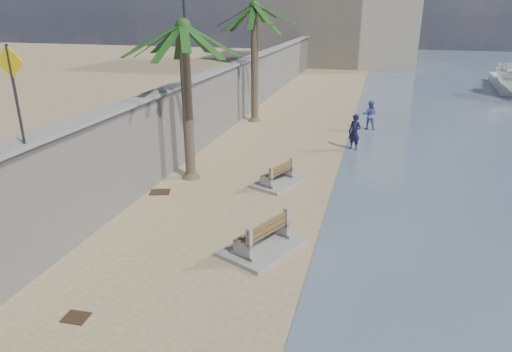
{
  "coord_description": "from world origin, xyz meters",
  "views": [
    {
      "loc": [
        3.46,
        -7.54,
        6.84
      ],
      "look_at": [
        -0.5,
        7.0,
        1.2
      ],
      "focal_mm": 32.0,
      "sensor_mm": 36.0,
      "label": 1
    }
  ],
  "objects_px": {
    "person_b": "(370,113)",
    "yacht_far": "(510,84)",
    "person_a": "(355,130)",
    "palm_mid": "(183,28)",
    "bench_near": "(262,236)",
    "bench_far": "(277,175)",
    "palm_back": "(255,7)"
  },
  "relations": [
    {
      "from": "palm_mid",
      "to": "palm_back",
      "type": "bearing_deg",
      "value": 90.48
    },
    {
      "from": "bench_far",
      "to": "bench_near",
      "type": "bearing_deg",
      "value": -81.95
    },
    {
      "from": "bench_near",
      "to": "person_b",
      "type": "xyz_separation_m",
      "value": [
        2.52,
        15.38,
        0.51
      ]
    },
    {
      "from": "yacht_far",
      "to": "person_b",
      "type": "bearing_deg",
      "value": 152.11
    },
    {
      "from": "palm_mid",
      "to": "yacht_far",
      "type": "bearing_deg",
      "value": 56.94
    },
    {
      "from": "bench_near",
      "to": "palm_mid",
      "type": "height_order",
      "value": "palm_mid"
    },
    {
      "from": "palm_mid",
      "to": "palm_back",
      "type": "xyz_separation_m",
      "value": [
        -0.09,
        10.5,
        0.69
      ]
    },
    {
      "from": "palm_mid",
      "to": "bench_far",
      "type": "bearing_deg",
      "value": 3.38
    },
    {
      "from": "palm_mid",
      "to": "palm_back",
      "type": "height_order",
      "value": "palm_back"
    },
    {
      "from": "palm_back",
      "to": "person_a",
      "type": "distance_m",
      "value": 9.77
    },
    {
      "from": "palm_mid",
      "to": "yacht_far",
      "type": "relative_size",
      "value": 0.78
    },
    {
      "from": "palm_back",
      "to": "person_b",
      "type": "distance_m",
      "value": 9.12
    },
    {
      "from": "person_a",
      "to": "person_b",
      "type": "height_order",
      "value": "person_a"
    },
    {
      "from": "bench_far",
      "to": "person_b",
      "type": "height_order",
      "value": "person_b"
    },
    {
      "from": "bench_near",
      "to": "person_a",
      "type": "relative_size",
      "value": 1.37
    },
    {
      "from": "person_a",
      "to": "palm_mid",
      "type": "bearing_deg",
      "value": -107.38
    },
    {
      "from": "person_b",
      "to": "yacht_far",
      "type": "height_order",
      "value": "person_b"
    },
    {
      "from": "palm_back",
      "to": "person_a",
      "type": "height_order",
      "value": "palm_back"
    },
    {
      "from": "bench_near",
      "to": "palm_mid",
      "type": "bearing_deg",
      "value": 130.96
    },
    {
      "from": "bench_far",
      "to": "palm_back",
      "type": "xyz_separation_m",
      "value": [
        -3.77,
        10.29,
        6.37
      ]
    },
    {
      "from": "palm_mid",
      "to": "person_a",
      "type": "distance_m",
      "value": 10.02
    },
    {
      "from": "palm_back",
      "to": "yacht_far",
      "type": "xyz_separation_m",
      "value": [
        18.54,
        17.84,
        -6.4
      ]
    },
    {
      "from": "bench_far",
      "to": "person_a",
      "type": "distance_m",
      "value": 6.32
    },
    {
      "from": "bench_far",
      "to": "person_b",
      "type": "bearing_deg",
      "value": 71.99
    },
    {
      "from": "palm_back",
      "to": "palm_mid",
      "type": "bearing_deg",
      "value": -89.52
    },
    {
      "from": "person_b",
      "to": "yacht_far",
      "type": "relative_size",
      "value": 0.21
    },
    {
      "from": "person_a",
      "to": "person_b",
      "type": "bearing_deg",
      "value": 112.2
    },
    {
      "from": "palm_back",
      "to": "person_a",
      "type": "xyz_separation_m",
      "value": [
        6.46,
        -4.61,
        -5.7
      ]
    },
    {
      "from": "bench_far",
      "to": "person_a",
      "type": "bearing_deg",
      "value": 64.7
    },
    {
      "from": "palm_mid",
      "to": "person_b",
      "type": "bearing_deg",
      "value": 55.91
    },
    {
      "from": "bench_far",
      "to": "palm_mid",
      "type": "xyz_separation_m",
      "value": [
        -3.68,
        -0.22,
        5.67
      ]
    },
    {
      "from": "bench_far",
      "to": "yacht_far",
      "type": "distance_m",
      "value": 31.76
    }
  ]
}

